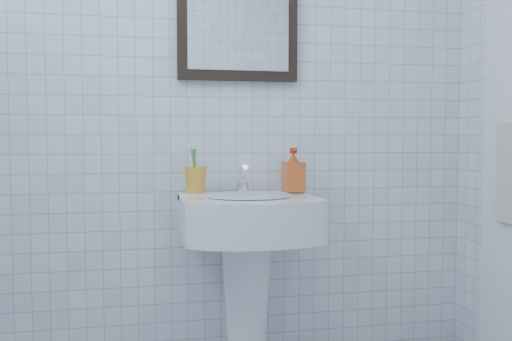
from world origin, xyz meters
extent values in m
cube|color=white|center=(0.00, 1.20, 1.25)|extent=(2.20, 0.02, 2.50)
cone|color=white|center=(0.07, 1.01, 0.32)|extent=(0.20, 0.20, 0.64)
cube|color=white|center=(0.07, 0.96, 0.70)|extent=(0.51, 0.37, 0.16)
cube|color=white|center=(0.07, 1.10, 0.77)|extent=(0.51, 0.09, 0.03)
cylinder|color=white|center=(0.07, 0.93, 0.79)|extent=(0.32, 0.32, 0.01)
cylinder|color=white|center=(0.07, 1.08, 0.81)|extent=(0.05, 0.05, 0.05)
cylinder|color=white|center=(0.07, 1.07, 0.86)|extent=(0.02, 0.09, 0.07)
cylinder|color=white|center=(0.07, 1.10, 0.84)|extent=(0.03, 0.05, 0.08)
imported|color=#C34513|center=(0.28, 1.08, 0.87)|extent=(0.09, 0.09, 0.18)
cube|color=black|center=(0.07, 1.18, 1.55)|extent=(0.50, 0.04, 0.62)
cube|color=white|center=(0.07, 1.16, 1.55)|extent=(0.42, 0.00, 0.54)
camera|label=1|loc=(-0.35, -1.16, 1.01)|focal=40.00mm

